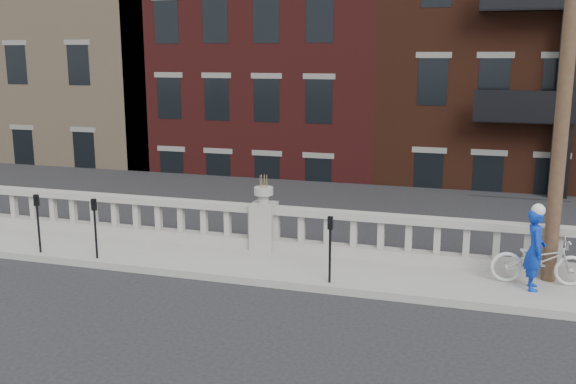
# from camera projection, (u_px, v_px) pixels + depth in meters

# --- Properties ---
(ground) EXTENTS (120.00, 120.00, 0.00)m
(ground) POSITION_uv_depth(u_px,v_px,m) (192.00, 319.00, 11.41)
(ground) COLOR black
(ground) RESTS_ON ground
(sidewalk) EXTENTS (32.00, 2.20, 0.15)m
(sidewalk) POSITION_uv_depth(u_px,v_px,m) (250.00, 264.00, 14.20)
(sidewalk) COLOR gray
(sidewalk) RESTS_ON ground
(balustrade) EXTENTS (28.00, 0.34, 1.03)m
(balustrade) POSITION_uv_depth(u_px,v_px,m) (264.00, 228.00, 14.97)
(balustrade) COLOR gray
(balustrade) RESTS_ON sidewalk
(planter_pedestal) EXTENTS (0.55, 0.55, 1.76)m
(planter_pedestal) POSITION_uv_depth(u_px,v_px,m) (264.00, 220.00, 14.93)
(planter_pedestal) COLOR gray
(planter_pedestal) RESTS_ON sidewalk
(lower_level) EXTENTS (80.00, 44.00, 20.80)m
(lower_level) POSITION_uv_depth(u_px,v_px,m) (398.00, 95.00, 32.24)
(lower_level) COLOR #605E59
(lower_level) RESTS_ON ground
(utility_pole) EXTENTS (1.60, 0.28, 10.00)m
(utility_pole) POSITION_uv_depth(u_px,v_px,m) (571.00, 20.00, 11.90)
(utility_pole) COLOR #422D1E
(utility_pole) RESTS_ON sidewalk
(parking_meter_b) EXTENTS (0.10, 0.09, 1.36)m
(parking_meter_b) POSITION_uv_depth(u_px,v_px,m) (38.00, 217.00, 14.59)
(parking_meter_b) COLOR black
(parking_meter_b) RESTS_ON sidewalk
(parking_meter_c) EXTENTS (0.10, 0.09, 1.36)m
(parking_meter_c) POSITION_uv_depth(u_px,v_px,m) (95.00, 222.00, 14.16)
(parking_meter_c) COLOR black
(parking_meter_c) RESTS_ON sidewalk
(parking_meter_d) EXTENTS (0.10, 0.09, 1.36)m
(parking_meter_d) POSITION_uv_depth(u_px,v_px,m) (330.00, 242.00, 12.63)
(parking_meter_d) COLOR black
(parking_meter_d) RESTS_ON sidewalk
(bicycle) EXTENTS (1.88, 0.83, 0.96)m
(bicycle) POSITION_uv_depth(u_px,v_px,m) (539.00, 260.00, 12.66)
(bicycle) COLOR silver
(bicycle) RESTS_ON sidewalk
(cyclist) EXTENTS (0.42, 0.60, 1.59)m
(cyclist) POSITION_uv_depth(u_px,v_px,m) (535.00, 250.00, 12.30)
(cyclist) COLOR #0B2EAC
(cyclist) RESTS_ON sidewalk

